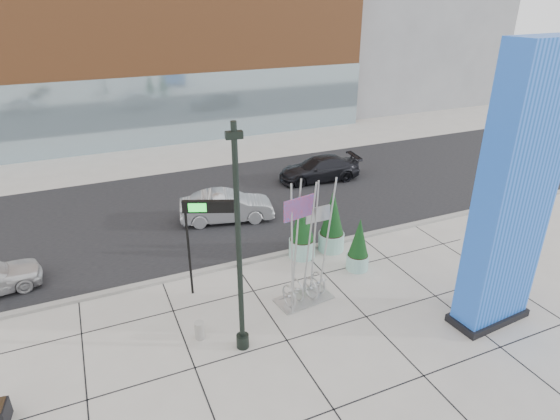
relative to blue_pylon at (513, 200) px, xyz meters
name	(u,v)px	position (x,y,z in m)	size (l,w,h in m)	color
ground	(247,330)	(-7.73, 2.73, -4.39)	(160.00, 160.00, 0.00)	#9E9991
street_asphalt	(179,212)	(-7.73, 12.73, -4.38)	(80.00, 12.00, 0.02)	black
curb_edge	(212,269)	(-7.73, 6.73, -4.33)	(80.00, 0.30, 0.12)	gray
tower_podium	(136,60)	(-6.73, 29.73, 1.11)	(34.00, 10.00, 11.00)	brown
tower_glass_front	(151,112)	(-6.73, 24.93, -1.89)	(34.00, 0.60, 5.00)	#8CA5B2
building_grey_parking	(375,6)	(18.27, 34.73, 4.61)	(20.00, 18.00, 18.00)	slate
blue_pylon	(513,200)	(0.00, 0.00, 0.00)	(2.81, 1.42, 9.10)	#0B46B1
lamp_post	(240,266)	(-8.11, 2.03, -1.45)	(0.47, 0.40, 7.18)	black
public_art_sculpture	(305,271)	(-5.23, 3.49, -3.18)	(2.15, 1.26, 4.64)	#B4B7B9
concrete_bollard	(200,330)	(-9.23, 2.97, -4.09)	(0.31, 0.31, 0.61)	gray
overhead_street_sign	(204,212)	(-8.19, 5.53, -1.19)	(1.68, 0.82, 3.73)	black
round_planter_east	(359,246)	(-2.34, 4.53, -3.34)	(0.89, 0.89, 2.23)	#94C7BC
round_planter_mid	(332,222)	(-2.53, 6.33, -3.08)	(1.11, 1.11, 2.78)	#94C7BC
round_planter_west	(302,228)	(-3.93, 6.33, -3.09)	(1.10, 1.10, 2.76)	#94C7BC
car_silver_mid	(227,207)	(-5.75, 10.88, -3.66)	(1.55, 4.46, 1.47)	#A1A3A8
car_dark_east	(319,169)	(0.95, 13.93, -3.70)	(1.95, 4.81, 1.39)	black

